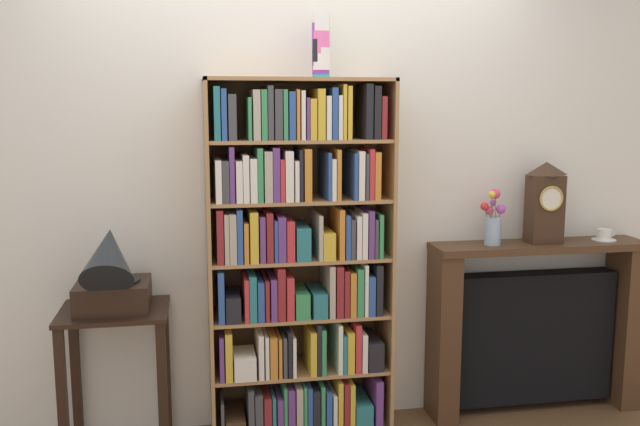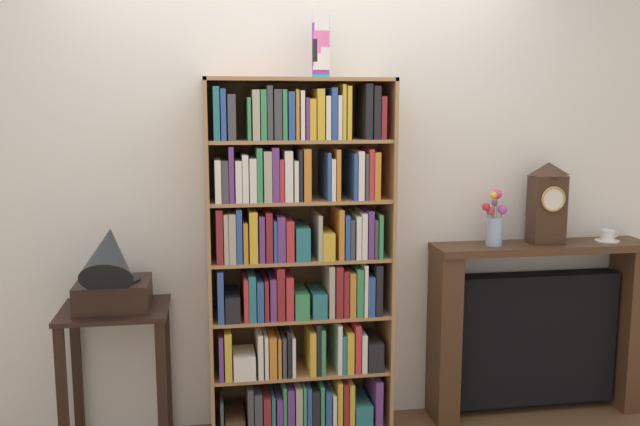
{
  "view_description": "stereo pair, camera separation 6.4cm",
  "coord_description": "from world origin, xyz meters",
  "px_view_note": "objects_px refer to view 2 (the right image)",
  "views": [
    {
      "loc": [
        -0.5,
        -3.33,
        1.73
      ],
      "look_at": [
        0.11,
        0.07,
        1.18
      ],
      "focal_mm": 38.68,
      "sensor_mm": 36.0,
      "label": 1
    },
    {
      "loc": [
        -0.44,
        -3.34,
        1.73
      ],
      "look_at": [
        0.11,
        0.07,
        1.18
      ],
      "focal_mm": 38.68,
      "sensor_mm": 36.0,
      "label": 2
    }
  ],
  "objects_px": {
    "cup_stack": "(321,45)",
    "fireplace_mantel": "(536,329)",
    "bookshelf": "(298,269)",
    "side_table_left": "(116,349)",
    "flower_vase": "(494,222)",
    "mantel_clock": "(547,203)",
    "teacup_with_saucer": "(607,236)",
    "gramophone": "(111,273)"
  },
  "relations": [
    {
      "from": "cup_stack",
      "to": "gramophone",
      "type": "xyz_separation_m",
      "value": [
        -1.03,
        -0.1,
        -1.08
      ]
    },
    {
      "from": "side_table_left",
      "to": "mantel_clock",
      "type": "distance_m",
      "value": 2.38
    },
    {
      "from": "bookshelf",
      "to": "teacup_with_saucer",
      "type": "relative_size",
      "value": 14.09
    },
    {
      "from": "side_table_left",
      "to": "gramophone",
      "type": "bearing_deg",
      "value": -90.0
    },
    {
      "from": "flower_vase",
      "to": "mantel_clock",
      "type": "bearing_deg",
      "value": -0.84
    },
    {
      "from": "mantel_clock",
      "to": "teacup_with_saucer",
      "type": "relative_size",
      "value": 3.38
    },
    {
      "from": "side_table_left",
      "to": "bookshelf",
      "type": "bearing_deg",
      "value": 1.61
    },
    {
      "from": "cup_stack",
      "to": "gramophone",
      "type": "height_order",
      "value": "cup_stack"
    },
    {
      "from": "gramophone",
      "to": "flower_vase",
      "type": "height_order",
      "value": "flower_vase"
    },
    {
      "from": "cup_stack",
      "to": "side_table_left",
      "type": "bearing_deg",
      "value": -177.63
    },
    {
      "from": "bookshelf",
      "to": "fireplace_mantel",
      "type": "distance_m",
      "value": 1.42
    },
    {
      "from": "side_table_left",
      "to": "teacup_with_saucer",
      "type": "distance_m",
      "value": 2.69
    },
    {
      "from": "bookshelf",
      "to": "cup_stack",
      "type": "bearing_deg",
      "value": 8.18
    },
    {
      "from": "bookshelf",
      "to": "side_table_left",
      "type": "height_order",
      "value": "bookshelf"
    },
    {
      "from": "side_table_left",
      "to": "mantel_clock",
      "type": "relative_size",
      "value": 1.67
    },
    {
      "from": "cup_stack",
      "to": "side_table_left",
      "type": "height_order",
      "value": "cup_stack"
    },
    {
      "from": "bookshelf",
      "to": "flower_vase",
      "type": "bearing_deg",
      "value": 3.12
    },
    {
      "from": "teacup_with_saucer",
      "to": "side_table_left",
      "type": "bearing_deg",
      "value": -178.23
    },
    {
      "from": "cup_stack",
      "to": "fireplace_mantel",
      "type": "xyz_separation_m",
      "value": [
        1.23,
        0.06,
        -1.54
      ]
    },
    {
      "from": "fireplace_mantel",
      "to": "cup_stack",
      "type": "bearing_deg",
      "value": -177.1
    },
    {
      "from": "flower_vase",
      "to": "teacup_with_saucer",
      "type": "bearing_deg",
      "value": -0.19
    },
    {
      "from": "flower_vase",
      "to": "teacup_with_saucer",
      "type": "height_order",
      "value": "flower_vase"
    },
    {
      "from": "cup_stack",
      "to": "fireplace_mantel",
      "type": "height_order",
      "value": "cup_stack"
    },
    {
      "from": "cup_stack",
      "to": "side_table_left",
      "type": "distance_m",
      "value": 1.81
    },
    {
      "from": "gramophone",
      "to": "fireplace_mantel",
      "type": "distance_m",
      "value": 2.32
    },
    {
      "from": "cup_stack",
      "to": "teacup_with_saucer",
      "type": "height_order",
      "value": "cup_stack"
    },
    {
      "from": "flower_vase",
      "to": "teacup_with_saucer",
      "type": "xyz_separation_m",
      "value": [
        0.67,
        -0.0,
        -0.1
      ]
    },
    {
      "from": "bookshelf",
      "to": "cup_stack",
      "type": "height_order",
      "value": "cup_stack"
    },
    {
      "from": "gramophone",
      "to": "side_table_left",
      "type": "bearing_deg",
      "value": 90.0
    },
    {
      "from": "cup_stack",
      "to": "flower_vase",
      "type": "bearing_deg",
      "value": 2.48
    },
    {
      "from": "teacup_with_saucer",
      "to": "cup_stack",
      "type": "bearing_deg",
      "value": -178.62
    },
    {
      "from": "mantel_clock",
      "to": "flower_vase",
      "type": "relative_size",
      "value": 1.46
    },
    {
      "from": "mantel_clock",
      "to": "flower_vase",
      "type": "height_order",
      "value": "mantel_clock"
    },
    {
      "from": "flower_vase",
      "to": "bookshelf",
      "type": "bearing_deg",
      "value": -176.88
    },
    {
      "from": "side_table_left",
      "to": "fireplace_mantel",
      "type": "xyz_separation_m",
      "value": [
        2.27,
        0.11,
        -0.05
      ]
    },
    {
      "from": "fireplace_mantel",
      "to": "flower_vase",
      "type": "distance_m",
      "value": 0.68
    },
    {
      "from": "bookshelf",
      "to": "mantel_clock",
      "type": "bearing_deg",
      "value": 2.26
    },
    {
      "from": "teacup_with_saucer",
      "to": "gramophone",
      "type": "bearing_deg",
      "value": -177.03
    },
    {
      "from": "bookshelf",
      "to": "gramophone",
      "type": "relative_size",
      "value": 3.82
    },
    {
      "from": "cup_stack",
      "to": "teacup_with_saucer",
      "type": "xyz_separation_m",
      "value": [
        1.62,
        0.04,
        -1.01
      ]
    },
    {
      "from": "side_table_left",
      "to": "gramophone",
      "type": "distance_m",
      "value": 0.4
    },
    {
      "from": "mantel_clock",
      "to": "flower_vase",
      "type": "distance_m",
      "value": 0.31
    }
  ]
}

